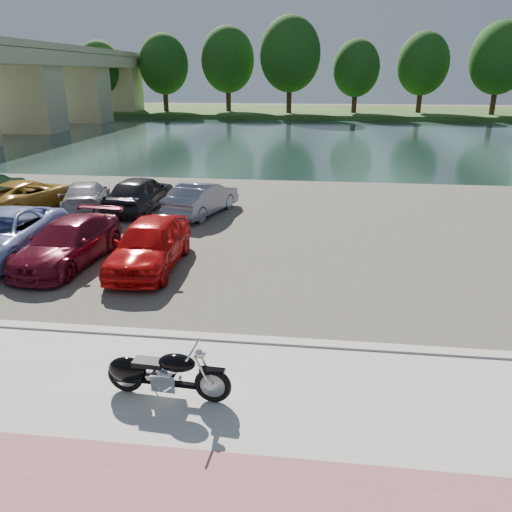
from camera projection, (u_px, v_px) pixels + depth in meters
The scene contains 17 objects.
ground at pixel (230, 398), 9.16m from camera, with size 200.00×200.00×0.00m, color #595447.
promenade at pixel (219, 432), 8.21m from camera, with size 60.00×6.00×0.10m, color #AEABA4.
pink_path at pixel (198, 503), 6.80m from camera, with size 60.00×2.00×0.01m, color #8F5056.
kerb at pixel (245, 341), 11.00m from camera, with size 60.00×0.30×0.14m, color #AEABA4.
parking_lot at pixel (279, 227), 19.41m from camera, with size 60.00×18.00×0.04m, color #474339.
river at pixel (304, 139), 46.46m from camera, with size 120.00×40.00×0.00m, color #172A27.
far_bank at pixel (311, 112), 76.19m from camera, with size 120.00×24.00×0.60m, color #274A1A.
bridge at pixel (20, 76), 48.80m from camera, with size 7.00×56.00×8.55m.
far_trees at pixel (345, 60), 67.44m from camera, with size 70.25×10.68×12.52m.
motorcycle at pixel (157, 373), 8.95m from camera, with size 2.33×0.75×1.05m.
car_2 at pixel (2, 235), 15.98m from camera, with size 2.43×5.26×1.46m, color #95A4D9.
car_3 at pixel (68, 243), 15.43m from camera, with size 1.88×4.62×1.34m, color maroon.
car_4 at pixel (150, 244), 15.05m from camera, with size 1.79×4.44×1.51m, color red.
car_6 at pixel (27, 195), 21.50m from camera, with size 2.22×4.82×1.34m, color #B18129.
car_7 at pixel (86, 196), 21.55m from camera, with size 1.77×4.35×1.26m, color #9A9AA2.
car_8 at pixel (140, 193), 21.52m from camera, with size 1.79×4.45×1.52m, color black.
car_9 at pixel (202, 198), 20.91m from camera, with size 1.45×4.15×1.37m, color slate.
Camera 1 is at (1.44, -7.59, 5.60)m, focal length 35.00 mm.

